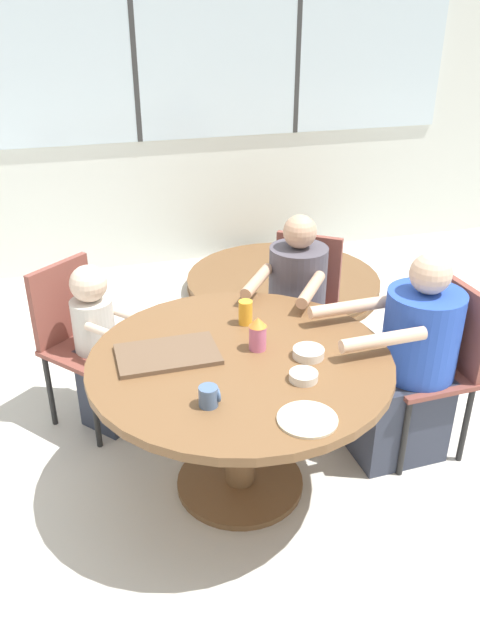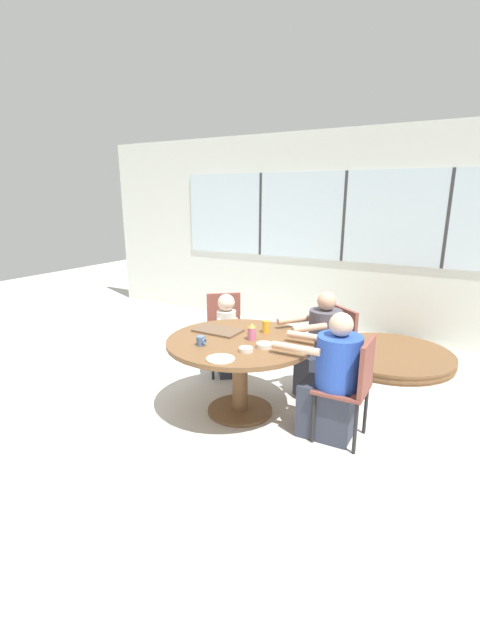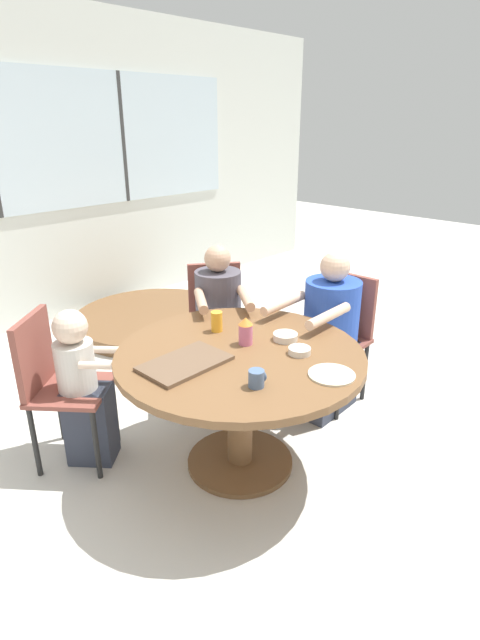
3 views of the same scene
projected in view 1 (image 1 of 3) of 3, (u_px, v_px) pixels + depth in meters
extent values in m
plane|color=beige|center=(240.00, 484.00, 2.99)|extent=(16.00, 16.00, 0.00)
cube|color=silver|center=(136.00, 93.00, 4.79)|extent=(8.40, 0.06, 2.80)
cube|color=silver|center=(134.00, 58.00, 4.63)|extent=(5.20, 0.02, 1.21)
cube|color=#333333|center=(134.00, 59.00, 4.63)|extent=(0.04, 0.01, 1.21)
cube|color=#333333|center=(298.00, 54.00, 4.95)|extent=(0.04, 0.01, 1.21)
cylinder|color=brown|center=(240.00, 361.00, 2.67)|extent=(1.31, 1.31, 0.04)
cylinder|color=brown|center=(240.00, 428.00, 2.83)|extent=(0.14, 0.14, 0.67)
cylinder|color=brown|center=(240.00, 481.00, 2.98)|extent=(0.60, 0.60, 0.03)
cube|color=brown|center=(298.00, 317.00, 3.55)|extent=(0.56, 0.56, 0.03)
cube|color=brown|center=(308.00, 269.00, 3.60)|extent=(0.33, 0.26, 0.42)
cylinder|color=black|center=(317.00, 372.00, 3.47)|extent=(0.03, 0.03, 0.44)
cylinder|color=black|center=(259.00, 361.00, 3.57)|extent=(0.03, 0.03, 0.44)
cylinder|color=black|center=(331.00, 343.00, 3.75)|extent=(0.03, 0.03, 0.44)
cylinder|color=black|center=(277.00, 334.00, 3.86)|extent=(0.03, 0.03, 0.44)
cube|color=brown|center=(422.00, 373.00, 3.03)|extent=(0.41, 0.41, 0.03)
cube|color=brown|center=(461.00, 327.00, 2.98)|extent=(0.05, 0.38, 0.42)
cylinder|color=black|center=(404.00, 438.00, 2.95)|extent=(0.03, 0.03, 0.44)
cylinder|color=black|center=(370.00, 399.00, 3.24)|extent=(0.03, 0.03, 0.44)
cylinder|color=black|center=(465.00, 425.00, 3.04)|extent=(0.03, 0.03, 0.44)
cylinder|color=black|center=(427.00, 387.00, 3.33)|extent=(0.03, 0.03, 0.44)
cube|color=brown|center=(91.00, 348.00, 3.24)|extent=(0.56, 0.56, 0.03)
cube|color=brown|center=(62.00, 301.00, 3.23)|extent=(0.31, 0.27, 0.42)
cylinder|color=black|center=(141.00, 381.00, 3.39)|extent=(0.03, 0.03, 0.44)
cylinder|color=black|center=(96.00, 411.00, 3.14)|extent=(0.03, 0.03, 0.44)
cylinder|color=black|center=(96.00, 362.00, 3.56)|extent=(0.03, 0.03, 0.44)
cylinder|color=black|center=(50.00, 390.00, 3.31)|extent=(0.03, 0.03, 0.44)
cube|color=#333847|center=(291.00, 358.00, 3.57)|extent=(0.45, 0.47, 0.46)
cylinder|color=#4C4751|center=(297.00, 284.00, 3.42)|extent=(0.32, 0.32, 0.42)
sphere|color=tan|center=(300.00, 232.00, 3.28)|extent=(0.18, 0.18, 0.18)
cylinder|color=tan|center=(311.00, 289.00, 3.10)|extent=(0.26, 0.31, 0.06)
cylinder|color=tan|center=(257.00, 281.00, 3.19)|extent=(0.26, 0.31, 0.06)
cube|color=#333847|center=(397.00, 413.00, 3.11)|extent=(0.44, 0.34, 0.46)
cylinder|color=#284CB7|center=(421.00, 334.00, 2.92)|extent=(0.36, 0.36, 0.42)
sphere|color=#DBB293|center=(431.00, 274.00, 2.78)|extent=(0.19, 0.19, 0.19)
cylinder|color=#DBB293|center=(383.00, 340.00, 2.65)|extent=(0.40, 0.07, 0.06)
cylinder|color=#DBB293|center=(349.00, 307.00, 2.92)|extent=(0.40, 0.07, 0.06)
cube|color=#333847|center=(107.00, 388.00, 3.30)|extent=(0.31, 0.32, 0.46)
cylinder|color=beige|center=(94.00, 325.00, 3.15)|extent=(0.21, 0.21, 0.28)
sphere|color=beige|center=(88.00, 284.00, 3.04)|extent=(0.19, 0.19, 0.19)
cylinder|color=beige|center=(132.00, 317.00, 3.11)|extent=(0.18, 0.20, 0.04)
cylinder|color=beige|center=(105.00, 332.00, 2.97)|extent=(0.18, 0.20, 0.04)
cube|color=brown|center=(168.00, 354.00, 2.66)|extent=(0.43, 0.27, 0.02)
cylinder|color=slate|center=(208.00, 396.00, 2.33)|extent=(0.07, 0.07, 0.08)
torus|color=slate|center=(218.00, 395.00, 2.34)|extent=(0.01, 0.06, 0.06)
cylinder|color=#CC668C|center=(258.00, 338.00, 2.69)|extent=(0.08, 0.08, 0.11)
cone|color=orange|center=(258.00, 322.00, 2.66)|extent=(0.08, 0.08, 0.04)
cylinder|color=gold|center=(245.00, 312.00, 2.90)|extent=(0.07, 0.07, 0.12)
cylinder|color=silver|center=(308.00, 353.00, 2.65)|extent=(0.13, 0.13, 0.04)
cylinder|color=silver|center=(304.00, 376.00, 2.50)|extent=(0.12, 0.12, 0.03)
cylinder|color=beige|center=(307.00, 419.00, 2.26)|extent=(0.22, 0.22, 0.01)
cylinder|color=brown|center=(283.00, 289.00, 4.92)|extent=(1.48, 1.48, 0.03)
cylinder|color=brown|center=(283.00, 285.00, 4.90)|extent=(1.50, 1.50, 0.03)
cylinder|color=brown|center=(283.00, 282.00, 4.89)|extent=(1.48, 1.48, 0.03)
cylinder|color=brown|center=(283.00, 278.00, 4.88)|extent=(1.50, 1.50, 0.03)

